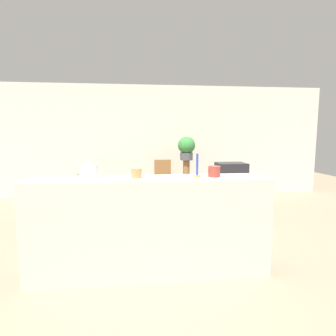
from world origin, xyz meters
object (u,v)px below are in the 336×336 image
Objects in this scene: television at (231,175)px; potted_plant at (186,147)px; couch at (95,204)px; decorative_bowl at (89,171)px; wooden_chair at (163,178)px.

potted_plant reaches higher than television.
couch is at bearing -145.91° from potted_plant.
potted_plant is at bearing 137.79° from television.
television is 3.13× the size of decorative_bowl.
couch is at bearing -133.50° from wooden_chair.
couch is 1.95m from wooden_chair.
television reaches higher than wooden_chair.
potted_plant is (0.52, -0.15, 0.71)m from wooden_chair.
wooden_chair is 3.55m from decorative_bowl.
potted_plant is at bearing 34.09° from couch.
potted_plant is at bearing 63.92° from decorative_bowl.
potted_plant is at bearing -15.79° from wooden_chair.
decorative_bowl is (-1.04, -3.34, 0.61)m from wooden_chair.
couch is at bearing -168.66° from television.
decorative_bowl is (-1.56, -3.19, -0.10)m from potted_plant.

